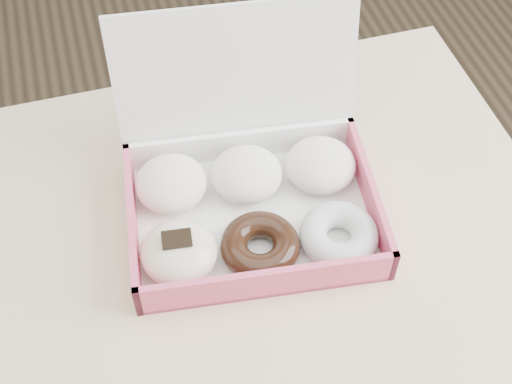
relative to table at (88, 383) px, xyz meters
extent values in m
cube|color=#CCAF86|center=(0.00, 0.00, 0.06)|extent=(1.20, 0.80, 0.04)
cylinder|color=#CCAF86|center=(0.55, 0.35, -0.32)|extent=(0.05, 0.05, 0.71)
cube|color=white|center=(0.23, 0.12, 0.08)|extent=(0.32, 0.25, 0.01)
cube|color=#DD506F|center=(0.22, 0.01, 0.10)|extent=(0.29, 0.04, 0.05)
cube|color=white|center=(0.24, 0.22, 0.10)|extent=(0.29, 0.04, 0.05)
cube|color=#DD506F|center=(0.09, 0.13, 0.10)|extent=(0.03, 0.21, 0.05)
cube|color=#DD506F|center=(0.37, 0.10, 0.10)|extent=(0.03, 0.21, 0.05)
cube|color=white|center=(0.24, 0.24, 0.19)|extent=(0.30, 0.08, 0.21)
ellipsoid|color=white|center=(0.14, 0.18, 0.11)|extent=(0.10, 0.10, 0.05)
ellipsoid|color=white|center=(0.24, 0.17, 0.11)|extent=(0.10, 0.10, 0.05)
ellipsoid|color=white|center=(0.33, 0.15, 0.11)|extent=(0.10, 0.10, 0.05)
ellipsoid|color=beige|center=(0.13, 0.08, 0.11)|extent=(0.10, 0.10, 0.05)
cube|color=black|center=(0.13, 0.08, 0.14)|extent=(0.04, 0.03, 0.00)
torus|color=black|center=(0.22, 0.06, 0.10)|extent=(0.10, 0.10, 0.03)
torus|color=silver|center=(0.32, 0.05, 0.10)|extent=(0.10, 0.10, 0.03)
camera|label=1|loc=(0.09, -0.38, 0.78)|focal=50.00mm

